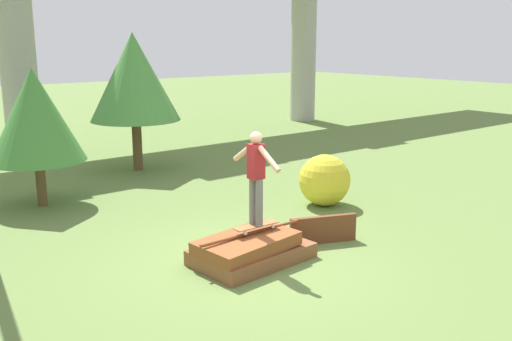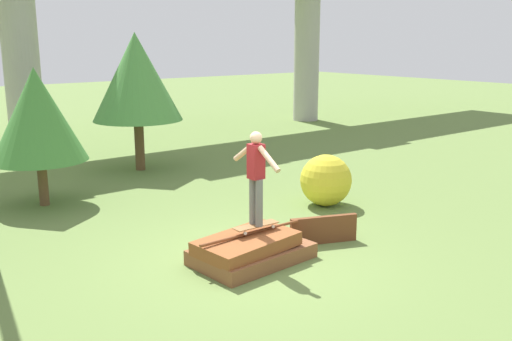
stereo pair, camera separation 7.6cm
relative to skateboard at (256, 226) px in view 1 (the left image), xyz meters
The scene contains 8 objects.
ground_plane 0.59m from the skateboard, behind, with size 80.00×80.00×0.00m, color olive.
scrap_pile 0.40m from the skateboard, 168.79° to the right, with size 1.99×1.34×0.51m.
scrap_plank_loose 1.47m from the skateboard, ahead, with size 1.19×0.54×0.50m.
skateboard is the anchor object (origin of this frame).
skater 0.90m from the skateboard, ahead, with size 0.22×1.18×1.54m.
tree_behind_left 5.78m from the skateboard, 107.66° to the left, with size 2.01×2.01×2.98m.
tree_behind_right 7.63m from the skateboard, 77.85° to the left, with size 2.42×2.42×3.74m.
bush_yellow_flowering 3.50m from the skateboard, 26.29° to the left, with size 1.12×1.12×1.12m.
Camera 1 is at (-5.41, -6.91, 3.55)m, focal length 40.00 mm.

